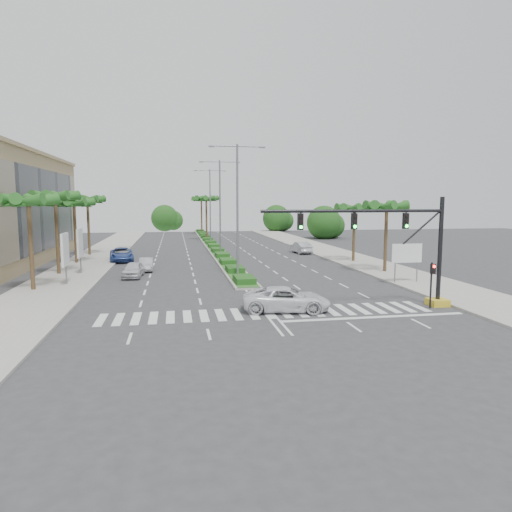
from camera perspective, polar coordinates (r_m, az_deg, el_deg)
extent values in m
plane|color=#333335|center=(28.58, 1.56, -7.13)|extent=(160.00, 160.00, 0.00)
cube|color=gray|center=(52.01, 13.60, -0.92)|extent=(6.00, 120.00, 0.15)
cube|color=gray|center=(48.60, -21.37, -1.73)|extent=(6.00, 120.00, 0.15)
cube|color=gray|center=(72.70, -5.63, 1.40)|extent=(2.20, 75.00, 0.20)
cube|color=#2A6221|center=(72.69, -5.63, 1.49)|extent=(1.80, 75.00, 0.04)
cube|color=gold|center=(32.80, 21.74, -5.40)|extent=(1.20, 1.20, 0.45)
cylinder|color=black|center=(32.27, 22.01, 0.65)|extent=(0.28, 0.28, 7.00)
cylinder|color=black|center=(29.36, 12.22, 5.52)|extent=(12.00, 0.20, 0.20)
cylinder|color=black|center=(31.44, 19.96, 3.33)|extent=(2.53, 0.12, 2.15)
cube|color=black|center=(30.88, 18.23, 4.18)|extent=(0.32, 0.24, 1.00)
cylinder|color=#19E533|center=(30.77, 18.33, 3.57)|extent=(0.20, 0.06, 0.20)
cube|color=black|center=(29.38, 12.19, 4.25)|extent=(0.32, 0.24, 1.00)
cylinder|color=#19E533|center=(29.27, 12.28, 3.61)|extent=(0.20, 0.06, 0.20)
cube|color=black|center=(28.24, 5.59, 4.28)|extent=(0.32, 0.24, 1.00)
cylinder|color=#19E533|center=(28.13, 5.65, 3.61)|extent=(0.20, 0.06, 0.20)
cylinder|color=black|center=(31.59, 21.02, -3.46)|extent=(0.12, 0.12, 3.00)
cube|color=black|center=(31.30, 21.25, -1.52)|extent=(0.28, 0.22, 0.65)
cylinder|color=red|center=(31.16, 21.39, -1.23)|extent=(0.18, 0.05, 0.18)
cylinder|color=slate|center=(39.94, 17.00, -1.39)|extent=(0.10, 0.10, 2.80)
cylinder|color=slate|center=(40.89, 19.50, -1.30)|extent=(0.10, 0.10, 2.80)
cube|color=#0C6638|center=(40.26, 18.32, 0.35)|extent=(2.60, 0.08, 1.50)
cube|color=white|center=(40.22, 18.36, 0.34)|extent=(2.70, 0.02, 1.60)
cylinder|color=slate|center=(40.53, -22.66, -1.50)|extent=(0.12, 0.12, 2.80)
cube|color=white|center=(40.34, -22.76, 0.75)|extent=(0.18, 2.10, 2.70)
cube|color=#D8594C|center=(40.34, -22.76, 0.75)|extent=(0.12, 2.00, 2.60)
cylinder|color=slate|center=(46.35, -21.07, -0.45)|extent=(0.12, 0.12, 2.80)
cube|color=white|center=(46.19, -21.15, 1.52)|extent=(0.18, 2.10, 2.70)
cube|color=#D8594C|center=(46.19, -21.15, 1.52)|extent=(0.12, 2.00, 2.60)
cylinder|color=brown|center=(38.87, -26.31, 1.10)|extent=(0.32, 0.32, 7.00)
sphere|color=brown|center=(38.72, -26.58, 6.11)|extent=(0.70, 0.70, 0.70)
cone|color=#1E551B|center=(38.43, -24.99, 6.05)|extent=(0.90, 3.62, 1.50)
cone|color=#1E551B|center=(39.37, -25.26, 6.04)|extent=(3.39, 2.96, 1.50)
cone|color=#1E551B|center=(39.82, -26.47, 5.97)|extent=(3.73, 1.68, 1.50)
cone|color=#1E551B|center=(39.47, -27.76, 5.91)|extent=(2.38, 3.65, 1.50)
cone|color=#1E551B|center=(38.56, -28.19, 5.88)|extent=(2.38, 3.65, 1.50)
cone|color=#1E551B|center=(37.77, -27.39, 5.92)|extent=(3.73, 1.68, 1.50)
cone|color=#1E551B|center=(37.71, -25.93, 6.00)|extent=(3.39, 2.96, 1.50)
cylinder|color=brown|center=(46.56, -23.61, 2.31)|extent=(0.32, 0.32, 7.40)
sphere|color=brown|center=(46.46, -23.82, 6.74)|extent=(0.70, 0.70, 0.70)
cone|color=#1E551B|center=(46.21, -22.48, 6.68)|extent=(0.90, 3.62, 1.50)
cone|color=#1E551B|center=(47.14, -22.75, 6.66)|extent=(3.39, 2.96, 1.50)
cone|color=#1E551B|center=(47.56, -23.80, 6.60)|extent=(3.73, 1.68, 1.50)
cone|color=#1E551B|center=(47.16, -24.85, 6.56)|extent=(2.38, 3.65, 1.50)
cone|color=#1E551B|center=(46.24, -25.15, 6.55)|extent=(2.38, 3.65, 1.50)
cone|color=#1E551B|center=(45.48, -24.43, 6.59)|extent=(3.73, 1.68, 1.50)
cone|color=#1E551B|center=(45.46, -23.22, 6.65)|extent=(3.39, 2.96, 1.50)
cylinder|color=brown|center=(54.38, -21.65, 2.64)|extent=(0.32, 0.32, 6.80)
sphere|color=brown|center=(54.27, -21.80, 6.12)|extent=(0.70, 0.70, 0.70)
cone|color=#1E551B|center=(54.06, -20.65, 6.06)|extent=(0.90, 3.62, 1.50)
cone|color=#1E551B|center=(54.98, -20.91, 6.05)|extent=(3.39, 2.96, 1.50)
cone|color=#1E551B|center=(55.37, -21.82, 6.02)|extent=(3.73, 1.68, 1.50)
cone|color=#1E551B|center=(54.94, -22.71, 5.97)|extent=(2.38, 3.65, 1.50)
cone|color=#1E551B|center=(54.01, -22.93, 5.96)|extent=(2.38, 3.65, 1.50)
cone|color=#1E551B|center=(53.27, -22.28, 5.98)|extent=(3.73, 1.68, 1.50)
cone|color=#1E551B|center=(53.29, -21.25, 6.03)|extent=(3.39, 2.96, 1.50)
cylinder|color=brown|center=(62.21, -20.20, 3.35)|extent=(0.32, 0.32, 7.20)
sphere|color=brown|center=(62.13, -20.33, 6.57)|extent=(0.70, 0.70, 0.70)
cone|color=#1E551B|center=(61.94, -19.32, 6.52)|extent=(0.90, 3.62, 1.50)
cone|color=#1E551B|center=(62.86, -19.57, 6.51)|extent=(3.39, 2.96, 1.50)
cone|color=#1E551B|center=(63.22, -20.37, 6.47)|extent=(3.73, 1.68, 1.50)
cone|color=#1E551B|center=(62.78, -21.14, 6.44)|extent=(2.38, 3.65, 1.50)
cone|color=#1E551B|center=(61.84, -21.31, 6.44)|extent=(2.38, 3.65, 1.50)
cone|color=#1E551B|center=(61.11, -20.73, 6.46)|extent=(3.73, 1.68, 1.50)
cone|color=#1E551B|center=(61.16, -19.83, 6.50)|extent=(3.39, 2.96, 1.50)
cylinder|color=brown|center=(45.97, 15.90, 2.00)|extent=(0.32, 0.32, 6.50)
sphere|color=brown|center=(45.83, 16.03, 5.93)|extent=(0.70, 0.70, 0.70)
cone|color=#1E551B|center=(46.32, 17.26, 5.77)|extent=(0.90, 3.62, 1.50)
cone|color=#1E551B|center=(46.90, 16.32, 5.81)|extent=(3.39, 2.96, 1.50)
cone|color=#1E551B|center=(46.69, 15.18, 5.84)|extent=(3.73, 1.68, 1.50)
cone|color=#1E551B|center=(45.84, 14.65, 5.85)|extent=(2.38, 3.65, 1.50)
cone|color=#1E551B|center=(44.97, 15.16, 5.82)|extent=(2.38, 3.65, 1.50)
cone|color=#1E551B|center=(44.76, 16.35, 5.78)|extent=(3.73, 1.68, 1.50)
cone|color=#1E551B|center=(45.37, 17.29, 5.75)|extent=(3.39, 2.96, 1.50)
cylinder|color=brown|center=(53.26, 12.13, 2.57)|extent=(0.32, 0.32, 6.20)
sphere|color=brown|center=(53.13, 12.21, 5.79)|extent=(0.70, 0.70, 0.70)
cone|color=#1E551B|center=(53.56, 13.31, 5.67)|extent=(0.90, 3.62, 1.50)
cone|color=#1E551B|center=(54.19, 12.54, 5.70)|extent=(3.39, 2.96, 1.50)
cone|color=#1E551B|center=(54.04, 11.54, 5.72)|extent=(3.73, 1.68, 1.50)
cone|color=#1E551B|center=(53.21, 11.02, 5.72)|extent=(2.38, 3.65, 1.50)
cone|color=#1E551B|center=(52.32, 11.40, 5.69)|extent=(2.38, 3.65, 1.50)
cone|color=#1E551B|center=(52.05, 12.41, 5.66)|extent=(3.73, 1.68, 1.50)
cone|color=#1E551B|center=(52.61, 13.26, 5.65)|extent=(3.39, 2.96, 1.50)
cylinder|color=brown|center=(82.42, -6.21, 4.56)|extent=(0.32, 0.32, 7.50)
sphere|color=brown|center=(82.36, -6.24, 7.10)|extent=(0.70, 0.70, 0.70)
cone|color=#1E551B|center=(82.44, -5.47, 7.04)|extent=(0.90, 3.62, 1.50)
cone|color=#1E551B|center=(83.27, -5.81, 7.03)|extent=(3.39, 2.96, 1.50)
cone|color=#1E551B|center=(83.42, -6.46, 7.03)|extent=(3.73, 1.68, 1.50)
cone|color=#1E551B|center=(82.78, -6.95, 7.02)|extent=(2.38, 3.65, 1.50)
cone|color=#1E551B|center=(81.82, -6.92, 7.03)|extent=(2.38, 3.65, 1.50)
cone|color=#1E551B|center=(81.28, -6.36, 7.04)|extent=(3.73, 1.68, 1.50)
cone|color=#1E551B|center=(81.55, -5.72, 7.04)|extent=(3.39, 2.96, 1.50)
cylinder|color=brown|center=(97.38, -6.82, 4.89)|extent=(0.32, 0.32, 7.50)
sphere|color=brown|center=(97.33, -6.85, 7.04)|extent=(0.70, 0.70, 0.70)
cone|color=#1E551B|center=(97.40, -6.20, 6.99)|extent=(0.90, 3.62, 1.50)
cone|color=#1E551B|center=(98.23, -6.48, 6.98)|extent=(3.39, 2.96, 1.50)
cone|color=#1E551B|center=(98.39, -7.03, 6.97)|extent=(3.73, 1.68, 1.50)
cone|color=#1E551B|center=(97.76, -7.45, 6.97)|extent=(2.38, 3.65, 1.50)
cone|color=#1E551B|center=(96.80, -7.42, 6.97)|extent=(2.38, 3.65, 1.50)
cone|color=#1E551B|center=(96.25, -6.96, 6.98)|extent=(3.73, 1.68, 1.50)
cone|color=#1E551B|center=(96.52, -6.41, 6.99)|extent=(3.39, 2.96, 1.50)
cylinder|color=slate|center=(41.56, -2.34, 5.57)|extent=(0.20, 0.20, 12.00)
cylinder|color=slate|center=(41.70, -4.06, 13.55)|extent=(2.40, 0.10, 0.10)
cylinder|color=slate|center=(42.02, -0.71, 13.52)|extent=(2.40, 0.10, 0.10)
cube|color=slate|center=(41.59, -5.61, 13.49)|extent=(0.50, 0.25, 0.12)
cube|color=slate|center=(42.21, 0.81, 13.42)|extent=(0.50, 0.25, 0.12)
cylinder|color=slate|center=(57.45, -4.51, 5.89)|extent=(0.20, 0.20, 12.00)
cylinder|color=slate|center=(57.55, -5.78, 11.66)|extent=(2.40, 0.10, 0.10)
cylinder|color=slate|center=(57.79, -3.36, 11.66)|extent=(2.40, 0.10, 0.10)
cube|color=slate|center=(57.47, -6.90, 11.60)|extent=(0.50, 0.25, 0.12)
cube|color=slate|center=(57.92, -2.25, 11.60)|extent=(0.50, 0.25, 0.12)
cylinder|color=slate|center=(73.39, -5.75, 6.06)|extent=(0.20, 0.20, 12.00)
cylinder|color=slate|center=(73.47, -6.75, 10.58)|extent=(2.40, 0.10, 0.10)
cylinder|color=slate|center=(73.65, -4.85, 10.59)|extent=(2.40, 0.10, 0.10)
cube|color=slate|center=(73.41, -7.62, 10.53)|extent=(0.50, 0.25, 0.12)
cube|color=slate|center=(73.76, -3.99, 10.55)|extent=(0.50, 0.25, 0.12)
imported|color=silver|center=(43.23, -15.10, -1.66)|extent=(1.97, 4.23, 1.40)
imported|color=#B9B8BE|center=(47.06, -13.57, -1.02)|extent=(1.47, 3.91, 1.27)
imported|color=#2F4991|center=(55.20, -16.47, 0.16)|extent=(3.28, 5.88, 1.56)
imported|color=silver|center=(55.77, -16.40, 0.18)|extent=(2.13, 5.08, 1.47)
imported|color=white|center=(28.96, 3.84, -5.40)|extent=(5.87, 3.49, 1.53)
imported|color=silver|center=(61.67, 5.62, 1.08)|extent=(2.13, 4.89, 1.56)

